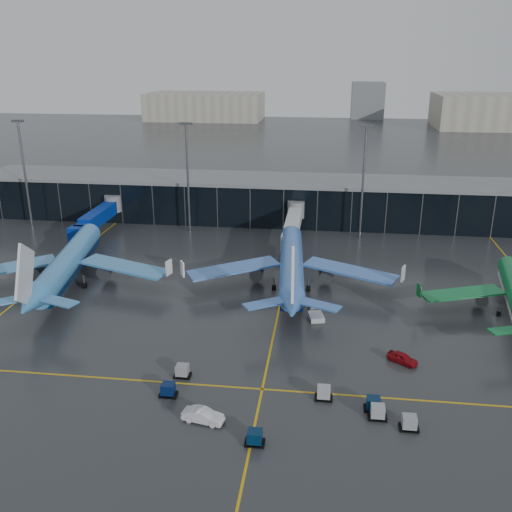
# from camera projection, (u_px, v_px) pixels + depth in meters

# --- Properties ---
(ground) EXTENTS (600.00, 600.00, 0.00)m
(ground) POSITION_uv_depth(u_px,v_px,m) (209.00, 331.00, 87.73)
(ground) COLOR #282B2D
(ground) RESTS_ON ground
(terminal_pier) EXTENTS (142.00, 17.00, 10.70)m
(terminal_pier) POSITION_uv_depth(u_px,v_px,m) (258.00, 199.00, 143.73)
(terminal_pier) COLOR black
(terminal_pier) RESTS_ON ground
(jet_bridges) EXTENTS (94.00, 27.50, 7.20)m
(jet_bridges) POSITION_uv_depth(u_px,v_px,m) (97.00, 218.00, 130.44)
(jet_bridges) COLOR #595B60
(jet_bridges) RESTS_ON ground
(flood_masts) EXTENTS (203.00, 0.50, 25.50)m
(flood_masts) POSITION_uv_depth(u_px,v_px,m) (274.00, 176.00, 129.09)
(flood_masts) COLOR #595B60
(flood_masts) RESTS_ON ground
(distant_hangars) EXTENTS (260.00, 71.00, 22.00)m
(distant_hangars) POSITION_uv_depth(u_px,v_px,m) (387.00, 109.00, 330.77)
(distant_hangars) COLOR #B2AD99
(distant_hangars) RESTS_ON ground
(taxi_lines) EXTENTS (220.00, 120.00, 0.02)m
(taxi_lines) POSITION_uv_depth(u_px,v_px,m) (280.00, 305.00, 96.43)
(taxi_lines) COLOR gold
(taxi_lines) RESTS_ON ground
(airliner_arkefly) EXTENTS (46.39, 50.98, 13.92)m
(airliner_arkefly) POSITION_uv_depth(u_px,v_px,m) (67.00, 248.00, 103.08)
(airliner_arkefly) COLOR #3E89CC
(airliner_arkefly) RESTS_ON ground
(airliner_klm_near) EXTENTS (42.43, 47.51, 13.80)m
(airliner_klm_near) POSITION_uv_depth(u_px,v_px,m) (292.00, 250.00, 102.08)
(airliner_klm_near) COLOR #3D71CA
(airliner_klm_near) RESTS_ON ground
(baggage_carts) EXTENTS (31.18, 13.91, 1.70)m
(baggage_carts) POSITION_uv_depth(u_px,v_px,m) (296.00, 404.00, 68.26)
(baggage_carts) COLOR black
(baggage_carts) RESTS_ON ground
(mobile_airstair) EXTENTS (2.89, 3.63, 3.45)m
(mobile_airstair) POSITION_uv_depth(u_px,v_px,m) (316.00, 315.00, 91.26)
(mobile_airstair) COLOR silver
(mobile_airstair) RESTS_ON ground
(service_van_red) EXTENTS (4.51, 3.87, 1.46)m
(service_van_red) POSITION_uv_depth(u_px,v_px,m) (402.00, 358.00, 78.49)
(service_van_red) COLOR maroon
(service_van_red) RESTS_ON ground
(service_van_white) EXTENTS (5.16, 2.58, 1.63)m
(service_van_white) POSITION_uv_depth(u_px,v_px,m) (203.00, 416.00, 65.94)
(service_van_white) COLOR silver
(service_van_white) RESTS_ON ground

